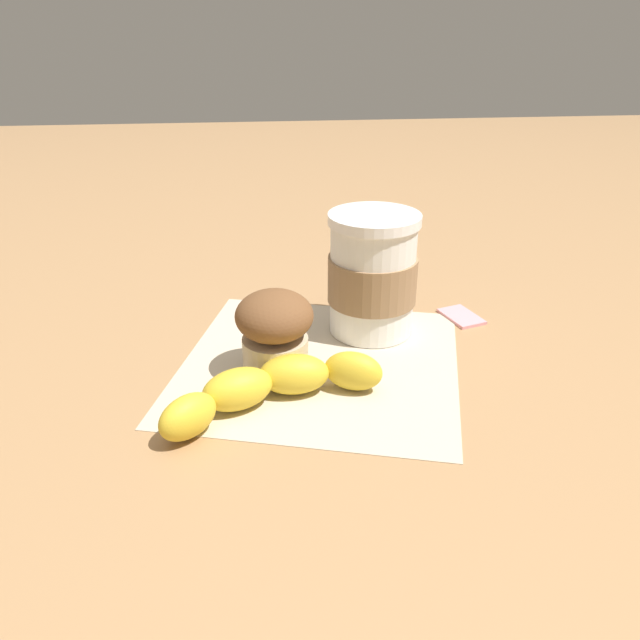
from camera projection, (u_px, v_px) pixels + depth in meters
ground_plane at (320, 364)px, 0.60m from camera, size 3.00×3.00×0.00m
paper_napkin at (320, 363)px, 0.60m from camera, size 0.32×0.32×0.00m
coffee_cup at (372, 275)px, 0.64m from camera, size 0.09×0.09×0.13m
muffin at (275, 330)px, 0.57m from camera, size 0.07×0.07×0.08m
banana at (270, 386)px, 0.53m from camera, size 0.11×0.20×0.04m
sugar_packet at (461, 315)px, 0.69m from camera, size 0.06×0.05×0.01m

